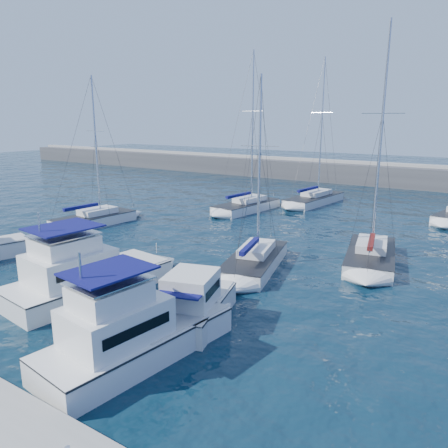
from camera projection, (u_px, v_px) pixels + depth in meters
The scene contains 10 objects.
ground at pixel (136, 292), 25.95m from camera, with size 220.00×220.00×0.00m, color black.
breakwater at pixel (372, 177), 68.04m from camera, with size 160.00×6.00×4.45m.
motor_yacht_port_inner at pixel (82, 276), 25.23m from camera, with size 5.00×9.93×4.69m.
motor_yacht_stbd_inner at pixel (130, 335), 18.43m from camera, with size 4.36×9.07×4.69m.
motor_yacht_stbd_outer at pixel (195, 305), 21.82m from camera, with size 4.11×6.12×3.20m.
sailboat_mid_a at pixel (94, 219), 42.16m from camera, with size 3.87×8.26×14.19m.
sailboat_mid_c at pixel (255, 261), 29.93m from camera, with size 4.84×8.61×13.15m.
sailboat_mid_d at pixel (371, 256), 30.96m from camera, with size 4.83×8.79×16.67m.
sailboat_back_a at pixel (247, 206), 48.44m from camera, with size 4.27×9.05×17.31m.
sailboat_back_b at pixel (314, 199), 52.51m from camera, with size 4.35×9.95×17.16m.
Camera 1 is at (17.61, -17.48, 10.06)m, focal length 35.00 mm.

